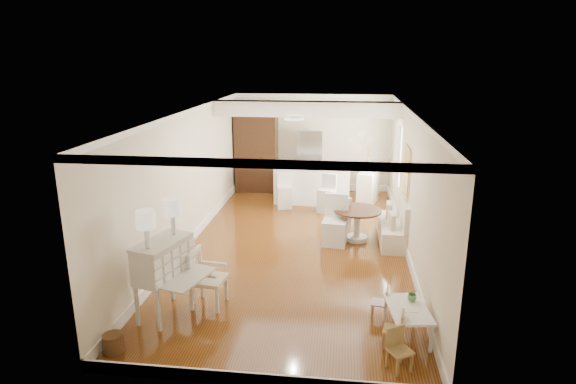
% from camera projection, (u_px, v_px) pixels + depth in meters
% --- Properties ---
extents(room, '(9.00, 9.04, 2.82)m').
position_uv_depth(room, '(300.00, 150.00, 9.86)').
color(room, brown).
rests_on(room, ground).
extents(secretary_bureau, '(1.18, 1.20, 1.22)m').
position_uv_depth(secretary_bureau, '(164.00, 278.00, 7.26)').
color(secretary_bureau, beige).
rests_on(secretary_bureau, ground).
extents(gustavian_armchair, '(0.59, 0.59, 0.94)m').
position_uv_depth(gustavian_armchair, '(209.00, 278.00, 7.57)').
color(gustavian_armchair, silver).
rests_on(gustavian_armchair, ground).
extents(wicker_basket, '(0.35, 0.35, 0.27)m').
position_uv_depth(wicker_basket, '(113.00, 343.00, 6.43)').
color(wicker_basket, '#58371B').
rests_on(wicker_basket, ground).
extents(kids_table, '(0.65, 0.95, 0.44)m').
position_uv_depth(kids_table, '(407.00, 322.00, 6.79)').
color(kids_table, silver).
rests_on(kids_table, ground).
extents(kids_chair_a, '(0.31, 0.31, 0.55)m').
position_uv_depth(kids_chair_a, '(393.00, 329.00, 6.52)').
color(kids_chair_a, '#997845').
rests_on(kids_chair_a, ground).
extents(kids_chair_b, '(0.27, 0.27, 0.51)m').
position_uv_depth(kids_chair_b, '(379.00, 302.00, 7.27)').
color(kids_chair_b, '#B38151').
rests_on(kids_chair_b, ground).
extents(kids_chair_c, '(0.37, 0.37, 0.56)m').
position_uv_depth(kids_chair_c, '(400.00, 350.00, 6.04)').
color(kids_chair_c, '#9A7A46').
rests_on(kids_chair_c, ground).
extents(banquette, '(0.52, 1.60, 0.98)m').
position_uv_depth(banquette, '(392.00, 220.00, 10.21)').
color(banquette, silver).
rests_on(banquette, ground).
extents(dining_table, '(1.06, 1.06, 0.70)m').
position_uv_depth(dining_table, '(357.00, 225.00, 10.31)').
color(dining_table, '#442316').
rests_on(dining_table, ground).
extents(slip_chair_near, '(0.55, 0.57, 1.05)m').
position_uv_depth(slip_chair_near, '(335.00, 221.00, 10.05)').
color(slip_chair_near, white).
rests_on(slip_chair_near, ground).
extents(slip_chair_far, '(0.58, 0.58, 0.85)m').
position_uv_depth(slip_chair_far, '(338.00, 216.00, 10.64)').
color(slip_chair_far, silver).
rests_on(slip_chair_far, ground).
extents(breakfast_counter, '(2.05, 0.65, 1.03)m').
position_uv_depth(breakfast_counter, '(312.00, 185.00, 12.90)').
color(breakfast_counter, white).
rests_on(breakfast_counter, ground).
extents(bar_stool_left, '(0.43, 0.43, 0.92)m').
position_uv_depth(bar_stool_left, '(285.00, 191.00, 12.50)').
color(bar_stool_left, white).
rests_on(bar_stool_left, ground).
extents(bar_stool_right, '(0.49, 0.49, 0.96)m').
position_uv_depth(bar_stool_right, '(327.00, 194.00, 12.15)').
color(bar_stool_right, silver).
rests_on(bar_stool_right, ground).
extents(pantry_cabinet, '(1.20, 0.60, 2.30)m').
position_uv_depth(pantry_cabinet, '(257.00, 152.00, 13.96)').
color(pantry_cabinet, '#381E11').
rests_on(pantry_cabinet, ground).
extents(fridge, '(0.75, 0.65, 1.80)m').
position_uv_depth(fridge, '(322.00, 162.00, 13.78)').
color(fridge, silver).
rests_on(fridge, ground).
extents(sideboard, '(0.63, 0.99, 0.88)m').
position_uv_depth(sideboard, '(368.00, 187.00, 12.92)').
color(sideboard, silver).
rests_on(sideboard, ground).
extents(pencil_cup, '(0.14, 0.14, 0.10)m').
position_uv_depth(pencil_cup, '(412.00, 297.00, 6.92)').
color(pencil_cup, '#5FA05D').
rests_on(pencil_cup, kids_table).
extents(branch_vase, '(0.23, 0.23, 0.20)m').
position_uv_depth(branch_vase, '(369.00, 168.00, 12.77)').
color(branch_vase, white).
rests_on(branch_vase, sideboard).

